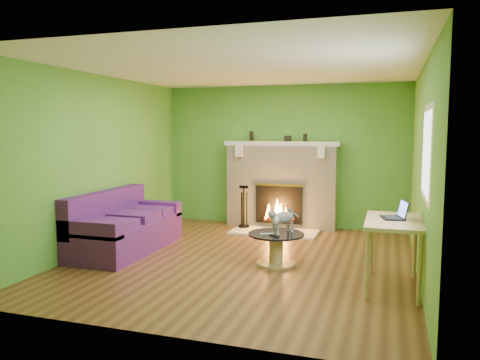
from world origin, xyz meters
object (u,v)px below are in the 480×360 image
(cat, at_px, (283,220))
(sofa, at_px, (123,228))
(desk, at_px, (394,228))
(coffee_table, at_px, (276,246))

(cat, bearing_deg, sofa, -149.79)
(desk, bearing_deg, sofa, 171.86)
(sofa, xyz_separation_m, coffee_table, (2.33, -0.03, -0.10))
(sofa, height_order, cat, sofa)
(sofa, relative_size, desk, 1.84)
(sofa, relative_size, coffee_table, 2.64)
(cat, bearing_deg, coffee_table, -118.37)
(coffee_table, bearing_deg, sofa, 179.37)
(coffee_table, bearing_deg, cat, 32.01)
(desk, bearing_deg, coffee_table, 160.60)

